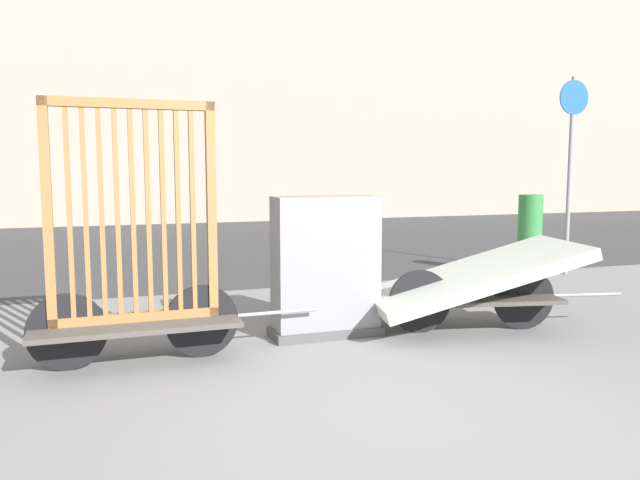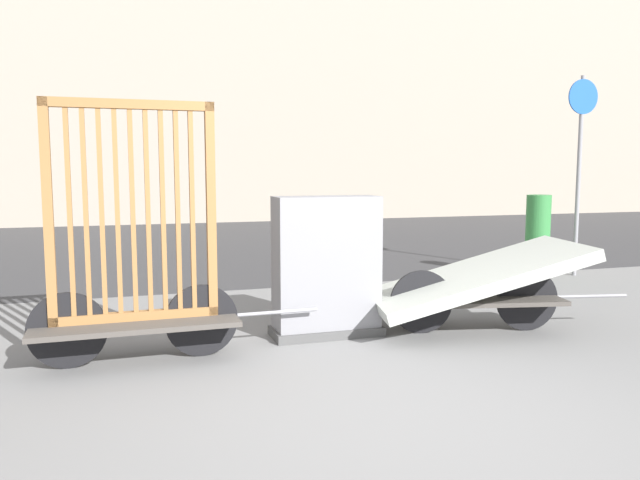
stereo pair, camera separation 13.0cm
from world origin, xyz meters
name	(u,v)px [view 2 (the right image)]	position (x,y,z in m)	size (l,w,h in m)	color
ground_plane	(401,417)	(0.00, 0.00, 0.00)	(60.00, 60.00, 0.00)	slate
road_strip	(205,244)	(0.00, 9.20, 0.00)	(56.00, 9.91, 0.01)	#38383A
building_facade	(172,47)	(0.00, 16.16, 5.11)	(48.00, 4.00, 10.23)	#9E9384
bike_cart_with_bedframe	(136,272)	(-1.49, 1.62, 0.71)	(2.26, 0.65, 2.01)	#4C4742
bike_cart_with_mattress	(475,282)	(1.50, 1.62, 0.47)	(2.47, 1.45, 0.83)	#4C4742
utility_cabinet	(326,271)	(0.15, 1.91, 0.58)	(0.99, 0.41, 1.26)	#4C4C4C
trash_bin	(538,223)	(3.87, 3.90, 0.76)	(0.33, 0.33, 1.14)	gray
sign_post	(580,152)	(4.51, 3.90, 1.72)	(0.47, 0.06, 2.77)	gray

